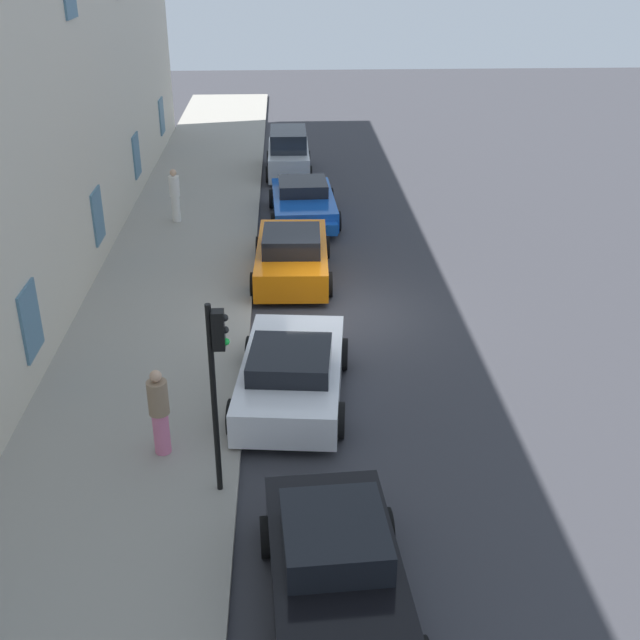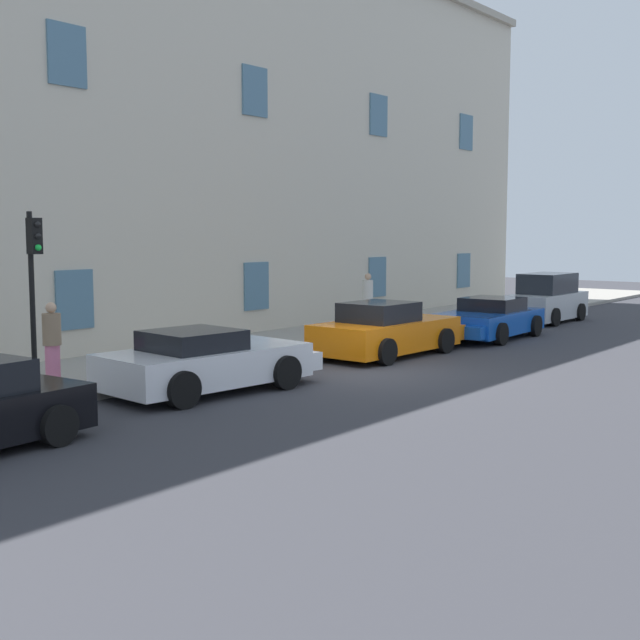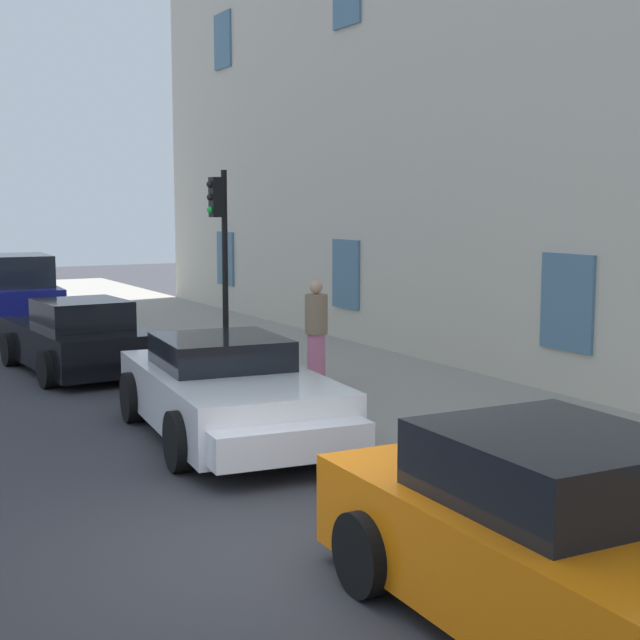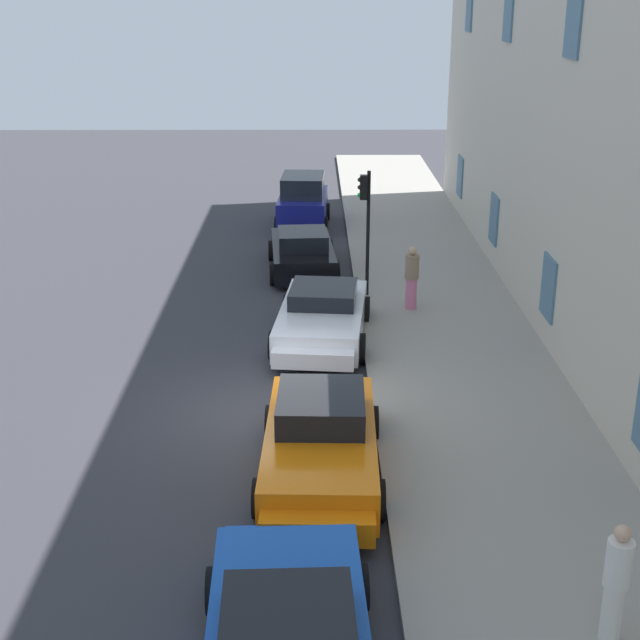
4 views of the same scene
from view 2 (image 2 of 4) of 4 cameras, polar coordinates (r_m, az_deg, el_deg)
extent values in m
plane|color=#333338|center=(19.76, 3.04, -3.56)|extent=(80.00, 80.00, 0.00)
cube|color=gray|center=(22.51, -6.07, -2.22)|extent=(60.00, 4.41, 0.14)
cube|color=beige|center=(25.65, -13.27, 12.83)|extent=(42.10, 4.15, 12.79)
cube|color=slate|center=(21.82, -16.44, 1.34)|extent=(1.10, 0.06, 1.50)
cube|color=slate|center=(26.28, -4.37, 2.33)|extent=(1.10, 0.06, 1.50)
cube|color=slate|center=(31.56, 3.95, 2.96)|extent=(1.10, 0.06, 1.50)
cube|color=slate|center=(37.31, 9.80, 3.36)|extent=(1.10, 0.06, 1.50)
cube|color=slate|center=(22.17, -16.92, 16.97)|extent=(1.10, 0.06, 1.50)
cube|color=slate|center=(26.57, -4.48, 15.34)|extent=(1.10, 0.06, 1.50)
cube|color=slate|center=(31.80, 4.03, 13.80)|extent=(1.10, 0.06, 1.50)
cube|color=slate|center=(37.52, 9.97, 12.54)|extent=(1.10, 0.06, 1.50)
cylinder|color=black|center=(13.57, -17.52, -6.89)|extent=(0.66, 0.28, 0.65)
cube|color=white|center=(17.38, -7.86, -3.09)|extent=(4.48, 2.43, 0.71)
cube|color=black|center=(17.10, -8.73, -1.37)|extent=(1.87, 1.78, 0.40)
cube|color=white|center=(18.61, -3.27, -2.71)|extent=(1.47, 1.98, 0.39)
cylinder|color=black|center=(19.01, -6.58, -2.88)|extent=(0.74, 0.31, 0.72)
cylinder|color=black|center=(17.52, -2.36, -3.61)|extent=(0.74, 0.31, 0.72)
cylinder|color=black|center=(17.46, -13.36, -3.80)|extent=(0.74, 0.31, 0.72)
cylinder|color=black|center=(15.82, -9.38, -4.73)|extent=(0.74, 0.31, 0.72)
cube|color=orange|center=(22.34, 4.55, -1.02)|extent=(4.50, 2.08, 0.77)
cube|color=black|center=(22.00, 4.06, 0.55)|extent=(1.82, 1.61, 0.51)
cube|color=orange|center=(23.96, 7.26, -0.80)|extent=(1.39, 1.83, 0.43)
cylinder|color=black|center=(24.04, 4.55, -1.03)|extent=(0.69, 0.26, 0.68)
cylinder|color=black|center=(22.98, 8.52, -1.41)|extent=(0.69, 0.26, 0.68)
cylinder|color=black|center=(21.87, 0.36, -1.72)|extent=(0.69, 0.26, 0.68)
cylinder|color=black|center=(20.69, 4.54, -2.18)|extent=(0.69, 0.26, 0.68)
cube|color=#144CB2|center=(26.43, 11.41, -0.11)|extent=(4.28, 2.17, 0.66)
cube|color=black|center=(26.66, 11.72, 1.08)|extent=(1.74, 1.68, 0.41)
cube|color=#144CB2|center=(24.78, 9.60, -0.67)|extent=(1.33, 1.91, 0.36)
cylinder|color=black|center=(24.85, 12.25, -0.94)|extent=(0.67, 0.26, 0.67)
cylinder|color=black|center=(25.74, 8.12, -0.62)|extent=(0.67, 0.26, 0.67)
cylinder|color=black|center=(27.24, 14.49, -0.39)|extent=(0.67, 0.26, 0.67)
cylinder|color=black|center=(28.05, 10.64, -0.12)|extent=(0.67, 0.26, 0.67)
cube|color=#B2B7BC|center=(31.65, 15.27, 0.95)|extent=(3.97, 1.61, 0.92)
cube|color=#1E232B|center=(31.59, 15.31, 2.44)|extent=(2.39, 1.41, 0.73)
cylinder|color=black|center=(33.07, 14.80, 0.70)|extent=(0.65, 0.20, 0.65)
cylinder|color=black|center=(32.47, 17.37, 0.52)|extent=(0.65, 0.20, 0.65)
cylinder|color=black|center=(30.92, 13.02, 0.38)|extent=(0.65, 0.20, 0.65)
cylinder|color=black|center=(30.27, 15.75, 0.19)|extent=(0.65, 0.20, 0.65)
cylinder|color=black|center=(16.30, -19.07, 0.82)|extent=(0.10, 0.10, 3.53)
cube|color=black|center=(16.12, -18.96, 5.46)|extent=(0.22, 0.20, 0.66)
sphere|color=black|center=(16.03, -18.77, 6.21)|extent=(0.12, 0.12, 0.12)
sphere|color=black|center=(16.03, -18.75, 5.46)|extent=(0.12, 0.12, 0.12)
sphere|color=green|center=(16.03, -18.72, 4.71)|extent=(0.12, 0.12, 0.12)
cylinder|color=pink|center=(18.02, -17.81, -2.97)|extent=(0.38, 0.38, 0.85)
cylinder|color=#8C7259|center=(17.92, -17.88, -0.61)|extent=(0.47, 0.47, 0.65)
sphere|color=tan|center=(17.87, -17.93, 0.81)|extent=(0.22, 0.22, 0.22)
cylinder|color=silver|center=(28.20, 3.29, 0.50)|extent=(0.33, 0.33, 0.87)
cylinder|color=silver|center=(28.13, 3.30, 2.06)|extent=(0.41, 0.41, 0.67)
sphere|color=tan|center=(28.10, 3.30, 2.99)|extent=(0.22, 0.22, 0.22)
camera|label=1|loc=(13.83, -65.08, 26.26)|focal=44.51mm
camera|label=3|loc=(24.20, 19.74, 5.18)|focal=51.08mm
camera|label=4|loc=(35.04, 18.06, 13.83)|focal=49.66mm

